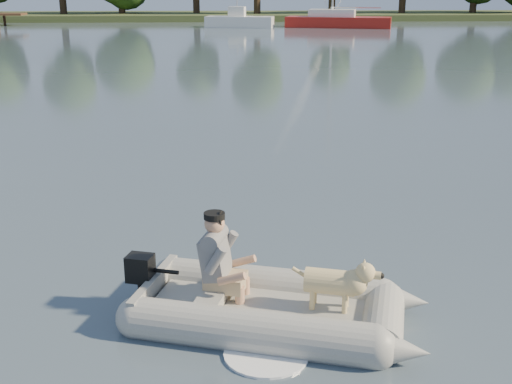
{
  "coord_description": "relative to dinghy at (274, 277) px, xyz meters",
  "views": [
    {
      "loc": [
        -0.39,
        -6.51,
        3.41
      ],
      "look_at": [
        0.1,
        1.67,
        0.75
      ],
      "focal_mm": 45.0,
      "sensor_mm": 36.0,
      "label": 1
    }
  ],
  "objects": [
    {
      "name": "water",
      "position": [
        -0.16,
        0.49,
        -0.52
      ],
      "size": [
        160.0,
        160.0,
        0.0
      ],
      "primitive_type": "plane",
      "color": "slate",
      "rests_on": "ground"
    },
    {
      "name": "man",
      "position": [
        -0.59,
        0.22,
        0.17
      ],
      "size": [
        0.78,
        0.72,
        0.96
      ],
      "primitive_type": null,
      "rotation": [
        0.0,
        0.0,
        -0.29
      ],
      "color": "slate",
      "rests_on": "dinghy"
    },
    {
      "name": "dinghy",
      "position": [
        0.0,
        0.0,
        0.0
      ],
      "size": [
        5.14,
        4.45,
        1.25
      ],
      "primitive_type": null,
      "rotation": [
        0.0,
        0.0,
        -0.29
      ],
      "color": "#969691",
      "rests_on": "water"
    },
    {
      "name": "dog",
      "position": [
        0.57,
        -0.12,
        -0.06
      ],
      "size": [
        0.88,
        0.52,
        0.56
      ],
      "primitive_type": null,
      "rotation": [
        0.0,
        0.0,
        -0.29
      ],
      "color": "#D6B27B",
      "rests_on": "dinghy"
    },
    {
      "name": "sailboat",
      "position": [
        9.42,
        48.24,
        -0.01
      ],
      "size": [
        8.93,
        4.83,
        11.77
      ],
      "rotation": [
        0.0,
        0.0,
        -0.28
      ],
      "color": "#9F1912",
      "rests_on": "water"
    },
    {
      "name": "motorboat",
      "position": [
        1.37,
        48.87,
        0.58
      ],
      "size": [
        6.1,
        3.37,
        2.44
      ],
      "primitive_type": null,
      "rotation": [
        0.0,
        0.0,
        -0.21
      ],
      "color": "white",
      "rests_on": "water"
    },
    {
      "name": "outboard_motor",
      "position": [
        -1.42,
        0.43,
        -0.25
      ],
      "size": [
        0.43,
        0.36,
        0.7
      ],
      "primitive_type": null,
      "rotation": [
        0.0,
        0.0,
        -0.29
      ],
      "color": "black",
      "rests_on": "dinghy"
    },
    {
      "name": "shore_bank",
      "position": [
        -0.16,
        62.49,
        -0.27
      ],
      "size": [
        160.0,
        12.0,
        0.7
      ],
      "primitive_type": "cube",
      "color": "#47512D",
      "rests_on": "water"
    }
  ]
}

